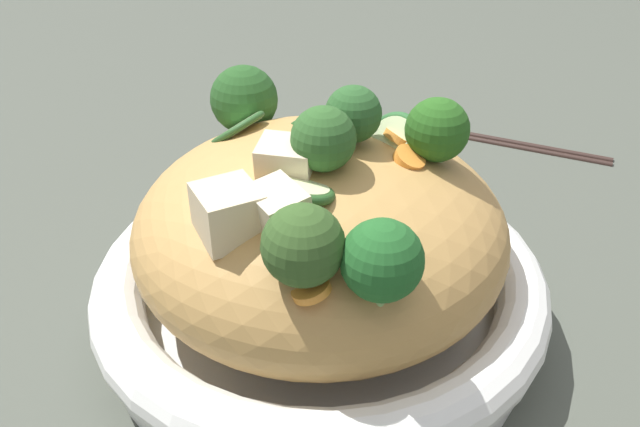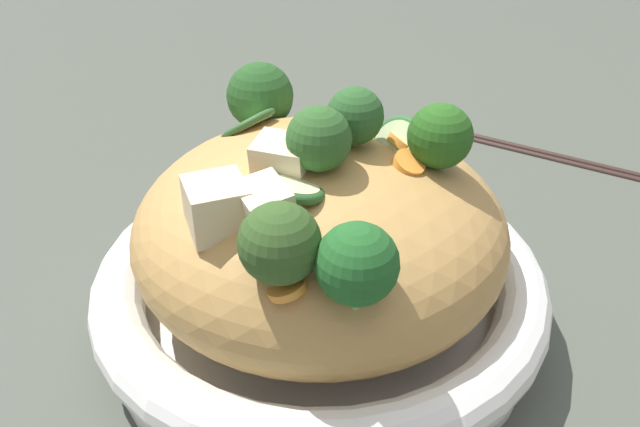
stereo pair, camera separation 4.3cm
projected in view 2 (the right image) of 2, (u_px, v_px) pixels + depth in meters
name	position (u px, v px, depth m)	size (l,w,h in m)	color
ground_plane	(320.00, 319.00, 0.49)	(3.00, 3.00, 0.00)	#454A40
serving_bowl	(320.00, 288.00, 0.47)	(0.32, 0.32, 0.06)	white
noodle_heap	(320.00, 228.00, 0.44)	(0.25, 0.25, 0.12)	#B7894A
broccoli_florets	(320.00, 155.00, 0.40)	(0.23, 0.21, 0.08)	#99AC73
carrot_coins	(383.00, 180.00, 0.40)	(0.17, 0.05, 0.04)	orange
zucchini_slices	(316.00, 141.00, 0.43)	(0.15, 0.16, 0.04)	beige
chicken_chunks	(247.00, 193.00, 0.37)	(0.09, 0.07, 0.04)	beige
chopsticks_pair	(547.00, 153.00, 0.70)	(0.03, 0.21, 0.01)	black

